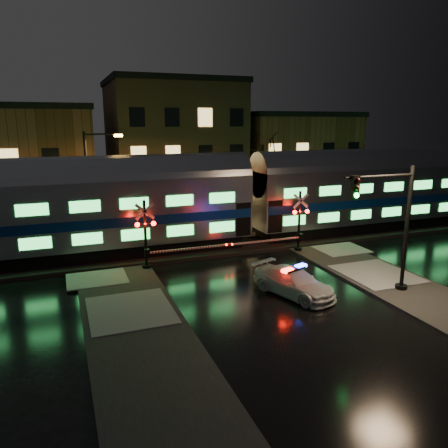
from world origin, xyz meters
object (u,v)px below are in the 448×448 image
at_px(crossing_signal_right, 295,228).
at_px(streetlight, 92,180).
at_px(police_car, 294,282).
at_px(traffic_light, 391,228).
at_px(crossing_signal_left, 153,241).

xyz_separation_m(crossing_signal_right, streetlight, (-11.44, 6.70, 2.68)).
bearing_deg(police_car, traffic_light, -38.71).
bearing_deg(police_car, crossing_signal_left, 112.80).
bearing_deg(crossing_signal_left, police_car, -47.61).
bearing_deg(traffic_light, crossing_signal_right, 88.12).
xyz_separation_m(crossing_signal_left, traffic_light, (9.66, -7.44, 1.62)).
xyz_separation_m(crossing_signal_left, streetlight, (-2.55, 6.70, 2.67)).
xyz_separation_m(crossing_signal_right, traffic_light, (0.77, -7.44, 1.63)).
distance_m(crossing_signal_right, traffic_light, 7.66).
relative_size(crossing_signal_left, streetlight, 0.74).
bearing_deg(streetlight, crossing_signal_right, -30.35).
bearing_deg(police_car, crossing_signal_right, 40.67).
bearing_deg(streetlight, crossing_signal_left, -69.13).
height_order(police_car, streetlight, streetlight).
height_order(crossing_signal_left, streetlight, streetlight).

